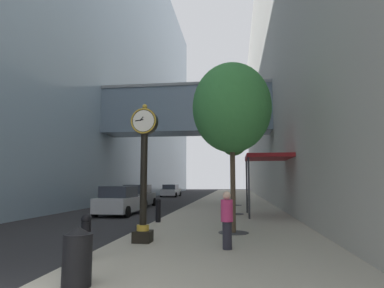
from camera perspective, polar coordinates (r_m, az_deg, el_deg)
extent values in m
plane|color=#262628|center=(31.87, 0.61, -10.10)|extent=(110.00, 110.00, 0.00)
cube|color=#ADA593|center=(34.63, 6.89, -9.65)|extent=(6.80, 80.00, 0.14)
cube|color=#849EB2|center=(40.88, -16.20, 15.63)|extent=(9.00, 80.00, 34.45)
cube|color=slate|center=(28.36, -0.93, 5.56)|extent=(14.71, 3.20, 3.75)
cube|color=gray|center=(28.84, -0.92, 9.44)|extent=(14.71, 3.40, 0.24)
cube|color=#B7B2A8|center=(37.36, 19.11, 12.62)|extent=(9.00, 80.00, 28.02)
cube|color=black|center=(10.65, -8.52, -15.54)|extent=(0.55, 0.55, 0.35)
cylinder|color=gold|center=(10.61, -8.50, -14.13)|extent=(0.39, 0.38, 0.18)
cylinder|color=black|center=(10.52, -8.36, -6.00)|extent=(0.22, 0.22, 2.82)
cylinder|color=black|center=(10.69, -8.20, 3.85)|extent=(0.84, 0.28, 0.84)
torus|color=gold|center=(10.54, -8.43, 4.00)|extent=(0.82, 0.05, 0.82)
cylinder|color=white|center=(10.55, -8.42, 4.00)|extent=(0.69, 0.01, 0.69)
cylinder|color=white|center=(10.83, -7.99, 3.71)|extent=(0.69, 0.01, 0.69)
sphere|color=gold|center=(10.79, -8.16, 6.43)|extent=(0.16, 0.16, 0.16)
cube|color=black|center=(10.57, -8.71, 4.33)|extent=(0.13, 0.01, 0.15)
cube|color=black|center=(10.58, -9.10, 4.08)|extent=(0.26, 0.01, 0.07)
cylinder|color=black|center=(8.54, -17.95, -15.71)|extent=(0.24, 0.24, 0.90)
sphere|color=black|center=(8.47, -17.82, -12.28)|extent=(0.25, 0.25, 0.25)
cylinder|color=black|center=(13.17, -8.43, -12.58)|extent=(0.24, 0.24, 0.90)
sphere|color=black|center=(13.13, -8.39, -10.35)|extent=(0.25, 0.25, 0.25)
cylinder|color=black|center=(15.57, -5.87, -11.67)|extent=(0.24, 0.24, 0.90)
sphere|color=black|center=(15.53, -5.85, -9.78)|extent=(0.25, 0.25, 0.25)
cylinder|color=#333335|center=(12.49, 7.19, -14.97)|extent=(1.10, 1.10, 0.02)
cylinder|color=#4C3D2D|center=(12.35, 7.07, -6.90)|extent=(0.18, 0.18, 3.53)
ellipsoid|color=#387F3D|center=(12.66, 6.89, 6.26)|extent=(2.98, 2.98, 3.43)
cylinder|color=#333335|center=(19.49, 7.32, -11.90)|extent=(1.10, 1.10, 0.02)
cylinder|color=brown|center=(19.41, 7.22, -5.25)|extent=(0.18, 0.18, 4.54)
ellipsoid|color=#428438|center=(19.71, 7.10, 3.67)|extent=(2.10, 2.10, 2.42)
cylinder|color=#333335|center=(26.52, 7.38, -10.45)|extent=(1.10, 1.10, 0.02)
cylinder|color=brown|center=(26.45, 7.31, -5.74)|extent=(0.18, 0.18, 4.38)
ellipsoid|color=#428438|center=(26.67, 7.22, 0.88)|extent=(2.35, 2.35, 2.70)
cylinder|color=black|center=(6.59, -19.26, -18.43)|extent=(0.52, 0.52, 0.92)
cone|color=black|center=(6.50, -19.08, -14.03)|extent=(0.53, 0.53, 0.16)
cylinder|color=#23232D|center=(9.52, 6.10, -15.45)|extent=(0.28, 0.28, 0.75)
cylinder|color=#C6336B|center=(9.44, 6.05, -11.38)|extent=(0.37, 0.37, 0.61)
sphere|color=beige|center=(9.41, 6.02, -8.85)|extent=(0.23, 0.23, 0.23)
cube|color=maroon|center=(18.73, 12.96, -2.24)|extent=(2.40, 3.60, 0.20)
cylinder|color=#333338|center=(17.01, 9.82, -7.29)|extent=(0.10, 0.10, 3.20)
cylinder|color=#333338|center=(20.21, 9.46, -7.15)|extent=(0.10, 0.10, 3.20)
cube|color=slate|center=(26.60, -9.27, -9.34)|extent=(1.99, 4.54, 0.85)
cube|color=#282D38|center=(26.35, -9.37, -7.73)|extent=(1.71, 2.56, 0.70)
cylinder|color=black|center=(28.33, -10.31, -9.80)|extent=(0.24, 0.65, 0.64)
cylinder|color=black|center=(27.88, -6.60, -9.92)|extent=(0.24, 0.65, 0.64)
cylinder|color=black|center=(25.41, -12.23, -10.15)|extent=(0.24, 0.65, 0.64)
cylinder|color=black|center=(24.91, -8.12, -10.31)|extent=(0.24, 0.65, 0.64)
cube|color=silver|center=(44.07, -3.65, -8.30)|extent=(1.95, 4.51, 0.77)
cube|color=#282D38|center=(43.83, -3.70, -7.43)|extent=(1.70, 2.54, 0.63)
cylinder|color=black|center=(45.77, -4.42, -8.59)|extent=(0.23, 0.64, 0.64)
cylinder|color=black|center=(45.39, -2.07, -8.62)|extent=(0.23, 0.64, 0.64)
cylinder|color=black|center=(42.80, -5.33, -8.72)|extent=(0.23, 0.64, 0.64)
cylinder|color=black|center=(42.40, -2.82, -8.77)|extent=(0.23, 0.64, 0.64)
cube|color=#B7BABF|center=(20.62, -12.36, -10.14)|extent=(1.94, 4.04, 0.84)
cube|color=#282D38|center=(20.40, -12.51, -8.10)|extent=(1.69, 2.27, 0.68)
cylinder|color=black|center=(22.25, -13.44, -10.66)|extent=(0.23, 0.64, 0.64)
cylinder|color=black|center=(21.63, -8.70, -10.88)|extent=(0.23, 0.64, 0.64)
cylinder|color=black|center=(19.75, -16.42, -11.12)|extent=(0.23, 0.64, 0.64)
cylinder|color=black|center=(19.04, -11.14, -11.45)|extent=(0.23, 0.64, 0.64)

